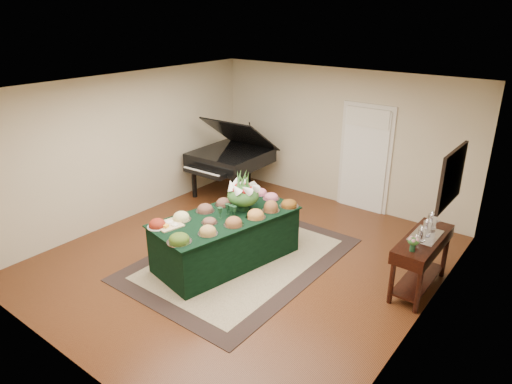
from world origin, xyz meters
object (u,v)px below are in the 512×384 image
Objects in this scene: floral_centerpiece at (243,192)px; grand_piano at (230,157)px; buffet_table at (226,239)px; mahogany_sideboard at (422,250)px.

floral_centerpiece is 0.30× the size of grand_piano.
grand_piano reaches higher than buffet_table.
floral_centerpiece is 2.60m from grand_piano.
buffet_table is 2.88m from mahogany_sideboard.
grand_piano is at bearing 166.04° from mahogany_sideboard.
floral_centerpiece is at bearing -44.95° from grand_piano.
mahogany_sideboard is at bearing -13.96° from grand_piano.
grand_piano is at bearing 129.11° from buffet_table.
mahogany_sideboard reaches higher than buffet_table.
buffet_table is at bearing -157.88° from mahogany_sideboard.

